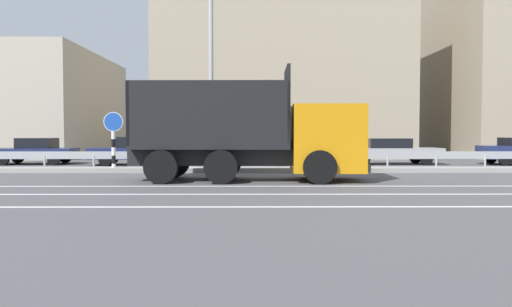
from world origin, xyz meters
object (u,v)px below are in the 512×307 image
(street_lamp_1, at_px, (211,44))
(parked_car_4, at_px, (260,151))
(dump_truck, at_px, (276,141))
(parked_car_3, at_px, (139,151))
(median_road_sign, at_px, (113,140))
(parked_car_2, at_px, (36,151))
(parked_car_5, at_px, (390,151))

(street_lamp_1, height_order, parked_car_4, street_lamp_1)
(dump_truck, relative_size, parked_car_3, 1.55)
(median_road_sign, bearing_deg, street_lamp_1, -4.43)
(parked_car_2, bearing_deg, street_lamp_1, -123.30)
(median_road_sign, distance_m, parked_car_4, 7.59)
(parked_car_5, bearing_deg, parked_car_4, -89.19)
(dump_truck, height_order, median_road_sign, dump_truck)
(median_road_sign, xyz_separation_m, street_lamp_1, (3.93, -0.31, 3.75))
(parked_car_3, relative_size, parked_car_5, 1.00)
(street_lamp_1, bearing_deg, parked_car_4, 68.64)
(median_road_sign, bearing_deg, parked_car_4, 38.69)
(parked_car_2, height_order, parked_car_4, parked_car_2)
(median_road_sign, xyz_separation_m, parked_car_5, (12.42, 4.88, -0.62))
(median_road_sign, height_order, parked_car_2, median_road_sign)
(parked_car_5, bearing_deg, dump_truck, -36.20)
(parked_car_2, xyz_separation_m, parked_car_4, (11.20, -0.28, -0.02))
(parked_car_2, distance_m, parked_car_3, 5.32)
(parked_car_2, distance_m, parked_car_5, 17.72)
(parked_car_4, bearing_deg, parked_car_2, -94.91)
(parked_car_2, xyz_separation_m, parked_car_5, (17.72, -0.12, -0.00))
(dump_truck, xyz_separation_m, parked_car_4, (-0.42, 8.34, -0.66))
(parked_car_4, xyz_separation_m, parked_car_5, (6.52, 0.15, 0.02))
(dump_truck, relative_size, parked_car_4, 1.90)
(street_lamp_1, distance_m, parked_car_3, 7.54)
(median_road_sign, xyz_separation_m, parked_car_4, (5.90, 4.73, -0.64))
(parked_car_3, relative_size, parked_car_4, 1.22)
(median_road_sign, height_order, parked_car_5, median_road_sign)
(parked_car_4, bearing_deg, street_lamp_1, -24.86)
(parked_car_3, xyz_separation_m, parked_car_5, (12.42, 0.44, -0.03))
(parked_car_3, bearing_deg, parked_car_5, 87.29)
(median_road_sign, relative_size, parked_car_3, 0.49)
(street_lamp_1, relative_size, parked_car_4, 2.27)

